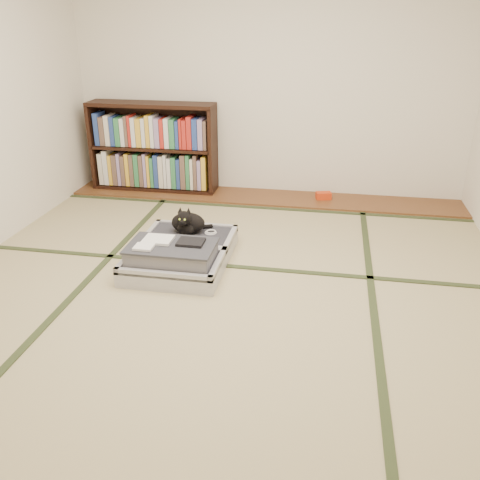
# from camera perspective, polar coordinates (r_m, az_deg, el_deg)

# --- Properties ---
(floor) EXTENTS (4.50, 4.50, 0.00)m
(floor) POSITION_cam_1_polar(r_m,az_deg,el_deg) (3.50, -1.84, -5.98)
(floor) COLOR tan
(floor) RESTS_ON ground
(wood_strip) EXTENTS (4.00, 0.50, 0.02)m
(wood_strip) POSITION_cam_1_polar(r_m,az_deg,el_deg) (5.30, 2.66, 4.83)
(wood_strip) COLOR brown
(wood_strip) RESTS_ON ground
(red_item) EXTENTS (0.17, 0.12, 0.07)m
(red_item) POSITION_cam_1_polar(r_m,az_deg,el_deg) (5.27, 9.36, 4.94)
(red_item) COLOR red
(red_item) RESTS_ON wood_strip
(room_shell) EXTENTS (4.50, 4.50, 4.50)m
(room_shell) POSITION_cam_1_polar(r_m,az_deg,el_deg) (3.05, -2.21, 18.57)
(room_shell) COLOR white
(room_shell) RESTS_ON ground
(tatami_borders) EXTENTS (4.00, 4.50, 0.01)m
(tatami_borders) POSITION_cam_1_polar(r_m,az_deg,el_deg) (3.93, -0.34, -2.38)
(tatami_borders) COLOR #2D381E
(tatami_borders) RESTS_ON ground
(bookcase) EXTENTS (1.32, 0.30, 0.92)m
(bookcase) POSITION_cam_1_polar(r_m,az_deg,el_deg) (5.51, -9.68, 10.06)
(bookcase) COLOR black
(bookcase) RESTS_ON wood_strip
(suitcase) EXTENTS (0.70, 0.94, 0.28)m
(suitcase) POSITION_cam_1_polar(r_m,az_deg,el_deg) (3.86, -6.76, -1.52)
(suitcase) COLOR #B7B7BC
(suitcase) RESTS_ON floor
(cat) EXTENTS (0.31, 0.31, 0.25)m
(cat) POSITION_cam_1_polar(r_m,az_deg,el_deg) (4.07, -5.92, 1.93)
(cat) COLOR black
(cat) RESTS_ON suitcase
(cable_coil) EXTENTS (0.10, 0.10, 0.02)m
(cable_coil) POSITION_cam_1_polar(r_m,az_deg,el_deg) (4.09, -3.30, 0.87)
(cable_coil) COLOR white
(cable_coil) RESTS_ON suitcase
(hanger) EXTENTS (0.36, 0.18, 0.01)m
(hanger) POSITION_cam_1_polar(r_m,az_deg,el_deg) (4.10, -7.52, -1.34)
(hanger) COLOR black
(hanger) RESTS_ON floor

